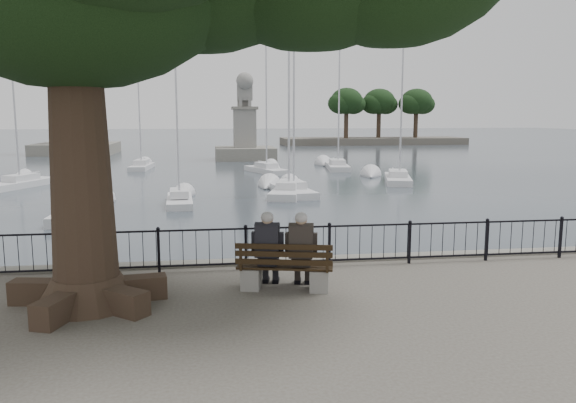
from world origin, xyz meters
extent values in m
cube|color=#68645B|center=(0.00, 3.00, -0.50)|extent=(200.00, 0.40, 1.20)
plane|color=#2A343C|center=(0.00, 103.00, -1.00)|extent=(260.00, 260.00, 0.00)
cube|color=black|center=(0.00, 2.50, 0.98)|extent=(22.00, 0.04, 0.04)
cube|color=black|center=(0.00, 2.50, 0.15)|extent=(22.00, 0.04, 0.04)
cube|color=slate|center=(-0.99, 1.01, 0.23)|extent=(0.49, 0.57, 0.45)
cube|color=slate|center=(0.40, 0.68, 0.23)|extent=(0.49, 0.57, 0.45)
cube|color=black|center=(-0.29, 0.84, 0.49)|extent=(2.05, 0.99, 0.04)
cube|color=black|center=(-0.36, 0.56, 0.82)|extent=(1.93, 0.50, 0.44)
cube|color=black|center=(-0.64, 0.94, 0.63)|extent=(0.46, 0.41, 0.26)
cube|color=black|center=(-0.67, 0.82, 1.04)|extent=(0.53, 0.37, 0.66)
sphere|color=tan|center=(-0.66, 0.86, 1.50)|extent=(0.25, 0.25, 0.25)
ellipsoid|color=#B2ADAD|center=(-0.66, 0.84, 1.54)|extent=(0.26, 0.26, 0.22)
cube|color=black|center=(-0.57, 1.25, 0.25)|extent=(0.45, 0.55, 0.49)
cube|color=black|center=(0.04, 0.78, 0.63)|extent=(0.46, 0.41, 0.26)
cube|color=black|center=(0.01, 0.66, 1.04)|extent=(0.53, 0.37, 0.66)
sphere|color=tan|center=(0.02, 0.70, 1.50)|extent=(0.25, 0.25, 0.25)
ellipsoid|color=#B2ADAD|center=(0.01, 0.68, 1.54)|extent=(0.26, 0.26, 0.22)
cube|color=black|center=(0.11, 1.09, 0.25)|extent=(0.45, 0.55, 0.49)
cone|color=black|center=(-4.17, 0.46, 0.29)|extent=(1.94, 1.94, 0.57)
cone|color=black|center=(-4.17, 0.46, 3.42)|extent=(1.25, 1.25, 6.84)
cube|color=#68645B|center=(-18.00, 62.00, -0.40)|extent=(9.28, 9.28, 1.40)
cone|color=slate|center=(-18.00, 62.00, 11.13)|extent=(5.94, 5.94, 22.26)
cube|color=#68645B|center=(2.00, 50.00, -0.40)|extent=(6.28, 6.28, 1.40)
cube|color=slate|center=(2.00, 50.00, 2.19)|extent=(2.30, 2.72, 4.19)
cube|color=#68645B|center=(2.00, 50.00, 4.44)|extent=(2.72, 3.13, 0.30)
cube|color=slate|center=(2.00, 50.31, 5.32)|extent=(1.36, 2.30, 1.46)
cube|color=slate|center=(2.00, 49.27, 6.05)|extent=(1.57, 1.05, 1.67)
sphere|color=slate|center=(2.00, 48.85, 7.20)|extent=(1.78, 1.78, 1.78)
cube|color=silver|center=(-7.69, 16.25, -0.90)|extent=(1.72, 6.04, 0.67)
cube|color=silver|center=(-7.69, 16.25, -0.40)|extent=(1.25, 2.47, 0.50)
cylinder|color=silver|center=(-7.69, 15.92, 5.08)|extent=(0.13, 0.13, 11.36)
cube|color=silver|center=(-3.39, 19.23, -0.90)|extent=(1.52, 4.69, 0.51)
cube|color=silver|center=(-3.39, 19.23, -0.40)|extent=(1.04, 1.93, 0.39)
cylinder|color=silver|center=(-3.39, 18.97, 4.43)|extent=(0.10, 0.10, 10.06)
cube|color=silver|center=(2.74, 21.97, -0.90)|extent=(3.03, 5.90, 0.63)
cube|color=silver|center=(2.74, 21.97, -0.40)|extent=(1.73, 2.54, 0.47)
cylinder|color=silver|center=(2.74, 21.66, 4.64)|extent=(0.13, 0.13, 10.49)
cube|color=silver|center=(11.27, 27.31, -0.90)|extent=(3.20, 6.13, 0.66)
cube|color=silver|center=(11.27, 27.31, -0.40)|extent=(1.82, 2.64, 0.49)
cylinder|color=silver|center=(11.27, 26.99, 4.62)|extent=(0.13, 0.13, 10.43)
cube|color=silver|center=(-14.00, 28.11, -0.90)|extent=(3.60, 5.76, 0.62)
cube|color=silver|center=(-14.00, 28.11, -0.40)|extent=(1.93, 2.54, 0.47)
cylinder|color=silver|center=(-14.00, 27.80, 5.39)|extent=(0.12, 0.12, 11.97)
cube|color=silver|center=(2.81, 35.32, -0.90)|extent=(3.36, 5.72, 0.61)
cube|color=silver|center=(2.81, 35.32, -0.40)|extent=(1.84, 2.51, 0.46)
cylinder|color=silver|center=(2.81, 35.01, 4.32)|extent=(0.12, 0.12, 9.83)
cube|color=silver|center=(9.28, 37.56, -0.90)|extent=(2.47, 6.28, 0.68)
cube|color=silver|center=(9.28, 37.56, -0.40)|extent=(1.56, 2.63, 0.51)
cylinder|color=silver|center=(9.28, 37.22, 4.35)|extent=(0.14, 0.14, 9.91)
cube|color=silver|center=(-7.69, 40.05, -0.90)|extent=(1.82, 5.34, 0.58)
cube|color=silver|center=(-7.69, 40.05, -0.40)|extent=(1.22, 2.21, 0.44)
cylinder|color=silver|center=(-7.69, 39.76, 5.66)|extent=(0.12, 0.12, 12.51)
cube|color=silver|center=(3.07, 22.23, -0.90)|extent=(2.28, 5.50, 0.59)
cube|color=silver|center=(3.07, 22.23, -0.40)|extent=(1.40, 2.31, 0.44)
cylinder|color=silver|center=(3.07, 21.94, 4.60)|extent=(0.12, 0.12, 10.40)
cube|color=silver|center=(-11.88, 38.28, -0.90)|extent=(1.88, 5.67, 0.62)
cube|color=silver|center=(-11.88, 38.28, -0.40)|extent=(1.27, 2.34, 0.47)
cylinder|color=silver|center=(-11.88, 37.97, 5.12)|extent=(0.12, 0.12, 11.44)
cube|color=#4C463E|center=(25.00, 80.00, -0.50)|extent=(30.00, 8.00, 1.20)
cylinder|color=black|center=(20.00, 78.00, 2.00)|extent=(0.70, 0.70, 4.00)
ellipsoid|color=black|center=(20.00, 78.00, 6.00)|extent=(5.20, 5.20, 4.16)
cylinder|color=black|center=(26.00, 80.00, 2.00)|extent=(0.70, 0.70, 4.00)
ellipsoid|color=black|center=(26.00, 80.00, 6.00)|extent=(5.20, 5.20, 4.16)
cylinder|color=black|center=(32.00, 79.00, 2.00)|extent=(0.70, 0.70, 4.00)
ellipsoid|color=black|center=(32.00, 79.00, 6.00)|extent=(5.20, 5.20, 4.16)
camera|label=1|loc=(-1.80, -10.34, 3.57)|focal=35.00mm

